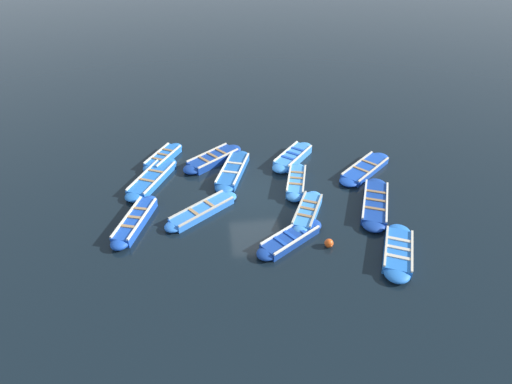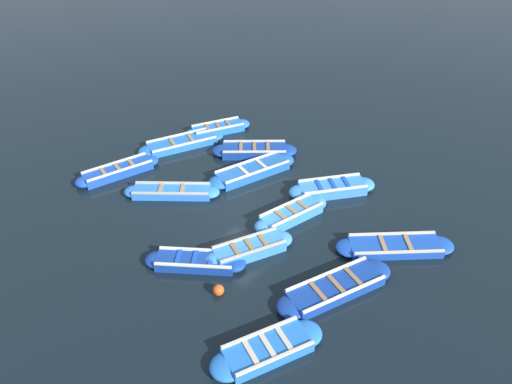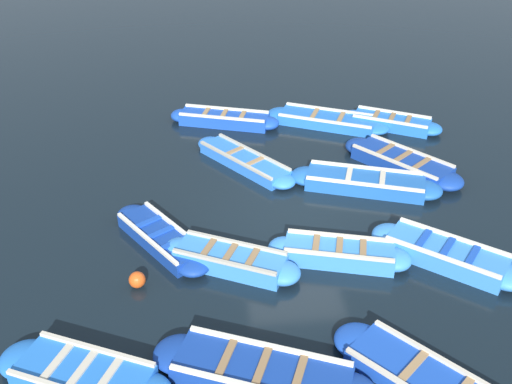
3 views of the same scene
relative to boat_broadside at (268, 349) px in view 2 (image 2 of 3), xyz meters
name	(u,v)px [view 2 (image 2 of 3)]	position (x,y,z in m)	size (l,w,h in m)	color
ground_plane	(238,206)	(4.49, 4.79, -0.17)	(120.00, 120.00, 0.00)	black
boat_broadside	(268,349)	(0.00, 0.00, 0.00)	(3.37, 2.24, 0.40)	blue
boat_tucked	(254,151)	(7.77, 6.63, 0.02)	(3.00, 3.41, 0.44)	navy
boat_drifting	(182,143)	(6.32, 9.60, -0.01)	(3.95, 2.51, 0.38)	blue
boat_bow_out	(172,192)	(3.46, 7.26, -0.01)	(2.80, 3.38, 0.37)	blue
boat_inner_gap	(249,249)	(2.73, 2.84, 0.03)	(3.14, 2.06, 0.46)	#3884E0
boat_stern_in	(291,214)	(5.11, 2.81, 0.03)	(3.21, 1.56, 0.46)	#3884E0
boat_mid_row	(195,262)	(1.23, 3.87, -0.01)	(2.47, 3.15, 0.38)	navy
boat_outer_left	(118,171)	(3.08, 10.00, 0.02)	(3.57, 1.76, 0.43)	#1947B7
boat_end_of_row	(332,188)	(7.42, 2.50, 0.03)	(3.18, 2.85, 0.47)	#3884E0
boat_centre	(335,288)	(3.05, -0.27, 0.00)	(4.07, 2.45, 0.39)	navy
boat_near_quay	(218,129)	(8.28, 9.20, 0.01)	(3.10, 2.15, 0.41)	blue
boat_alongside	(395,246)	(5.91, -0.86, -0.02)	(3.30, 3.61, 0.36)	#1947B7
boat_far_corner	(252,171)	(6.49, 5.70, 0.01)	(4.02, 2.15, 0.43)	#1E59AD
buoy_orange_near	(218,290)	(0.77, 2.45, 0.00)	(0.35, 0.35, 0.35)	#E05119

